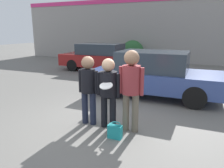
# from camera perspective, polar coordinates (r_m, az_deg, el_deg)

# --- Properties ---
(ground_plane) EXTENTS (56.00, 56.00, 0.00)m
(ground_plane) POSITION_cam_1_polar(r_m,az_deg,el_deg) (5.51, -3.21, -10.11)
(ground_plane) COLOR #66635E
(storefront_building) EXTENTS (24.00, 0.22, 4.49)m
(storefront_building) POSITION_cam_1_polar(r_m,az_deg,el_deg) (15.94, 15.17, 13.48)
(storefront_building) COLOR gray
(storefront_building) RESTS_ON ground
(person_left) EXTENTS (0.51, 0.34, 1.66)m
(person_left) POSITION_cam_1_polar(r_m,az_deg,el_deg) (5.19, -6.20, -0.20)
(person_left) COLOR #1E2338
(person_left) RESTS_ON ground
(person_middle_with_frisbee) EXTENTS (0.57, 0.62, 1.64)m
(person_middle_with_frisbee) POSITION_cam_1_polar(r_m,az_deg,el_deg) (4.94, -0.96, -0.84)
(person_middle_with_frisbee) COLOR black
(person_middle_with_frisbee) RESTS_ON ground
(person_right) EXTENTS (0.57, 0.40, 1.83)m
(person_right) POSITION_cam_1_polar(r_m,az_deg,el_deg) (4.76, 5.02, 0.27)
(person_right) COLOR #665B4C
(person_right) RESTS_ON ground
(parked_car_near) EXTENTS (4.36, 1.91, 1.55)m
(parked_car_near) POSITION_cam_1_polar(r_m,az_deg,el_deg) (7.63, 10.96, 2.55)
(parked_car_near) COLOR #334784
(parked_car_near) RESTS_ON ground
(parked_car_far) EXTENTS (4.64, 1.93, 1.51)m
(parked_car_far) POSITION_cam_1_polar(r_m,az_deg,el_deg) (12.52, -2.72, 7.03)
(parked_car_far) COLOR maroon
(parked_car_far) RESTS_ON ground
(shrub) EXTENTS (1.58, 1.58, 1.58)m
(shrub) POSITION_cam_1_polar(r_m,az_deg,el_deg) (15.59, 5.36, 8.42)
(shrub) COLOR #285B2D
(shrub) RESTS_ON ground
(handbag) EXTENTS (0.30, 0.23, 0.34)m
(handbag) POSITION_cam_1_polar(r_m,az_deg,el_deg) (4.72, 0.78, -12.22)
(handbag) COLOR teal
(handbag) RESTS_ON ground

